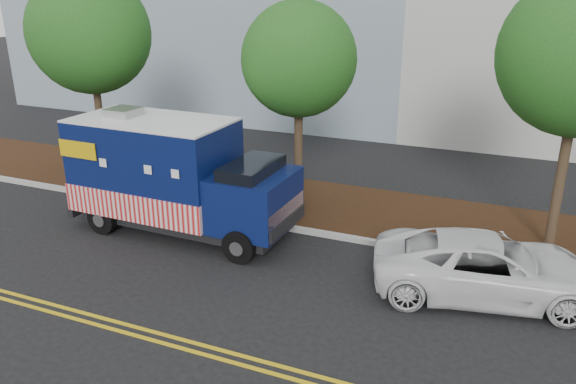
% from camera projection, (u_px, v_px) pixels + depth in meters
% --- Properties ---
extents(ground, '(120.00, 120.00, 0.00)m').
position_uv_depth(ground, '(231.00, 242.00, 15.73)').
color(ground, black).
rests_on(ground, ground).
extents(curb, '(120.00, 0.18, 0.15)m').
position_uv_depth(curb, '(253.00, 222.00, 16.91)').
color(curb, '#9E9E99').
rests_on(curb, ground).
extents(mulch_strip, '(120.00, 4.00, 0.15)m').
position_uv_depth(mulch_strip, '(281.00, 199.00, 18.73)').
color(mulch_strip, black).
rests_on(mulch_strip, ground).
extents(centerline_near, '(120.00, 0.10, 0.01)m').
position_uv_depth(centerline_near, '(131.00, 326.00, 11.88)').
color(centerline_near, gold).
rests_on(centerline_near, ground).
extents(centerline_far, '(120.00, 0.10, 0.01)m').
position_uv_depth(centerline_far, '(124.00, 332.00, 11.67)').
color(centerline_far, gold).
rests_on(centerline_far, ground).
extents(tree_a, '(4.11, 4.11, 7.31)m').
position_uv_depth(tree_a, '(90.00, 33.00, 18.94)').
color(tree_a, '#38281C').
rests_on(tree_a, ground).
extents(tree_b, '(3.42, 3.42, 6.44)m').
position_uv_depth(tree_b, '(299.00, 60.00, 16.48)').
color(tree_b, '#38281C').
rests_on(tree_b, ground).
extents(sign_post, '(0.06, 0.06, 2.40)m').
position_uv_depth(sign_post, '(206.00, 175.00, 17.50)').
color(sign_post, '#473828').
rests_on(sign_post, ground).
extents(food_truck, '(6.68, 2.65, 3.48)m').
position_uv_depth(food_truck, '(173.00, 178.00, 16.06)').
color(food_truck, black).
rests_on(food_truck, ground).
extents(white_car, '(5.56, 3.40, 1.44)m').
position_uv_depth(white_car, '(488.00, 267.00, 12.86)').
color(white_car, white).
rests_on(white_car, ground).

